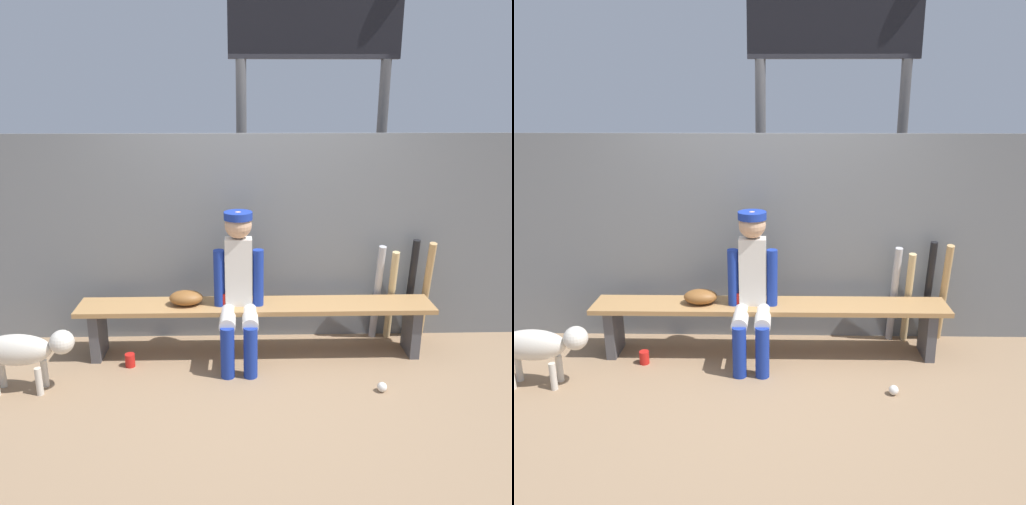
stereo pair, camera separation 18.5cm
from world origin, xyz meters
The scene contains 14 objects.
ground_plane centered at (0.00, 0.00, 0.00)m, with size 30.00×30.00×0.00m, color #937556.
chainlink_fence centered at (0.00, 0.38, 0.92)m, with size 4.85×0.03×1.84m, color slate.
dugout_bench centered at (0.00, 0.00, 0.37)m, with size 2.97×0.36×0.46m.
player_seated centered at (-0.14, -0.11, 0.68)m, with size 0.41×0.55×1.25m.
baseball_glove centered at (-0.58, 0.00, 0.52)m, with size 0.28×0.20×0.12m, color brown.
bat_aluminum_silver centered at (1.09, 0.26, 0.45)m, with size 0.06×0.06×0.90m, color #B7B7BC.
bat_wood_natural centered at (1.21, 0.24, 0.43)m, with size 0.06×0.06×0.86m, color tan.
bat_aluminum_black centered at (1.40, 0.29, 0.47)m, with size 0.06×0.06×0.94m, color black.
bat_wood_tan centered at (1.52, 0.25, 0.47)m, with size 0.06×0.06×0.95m, color tan.
baseball centered at (0.93, -0.63, 0.04)m, with size 0.07×0.07×0.07m, color white.
cup_on_ground centered at (-1.04, -0.19, 0.06)m, with size 0.08×0.08×0.11m, color red.
cup_on_bench centered at (-0.27, -0.02, 0.52)m, with size 0.08×0.08×0.11m, color red.
scoreboard centered at (0.62, 1.10, 2.53)m, with size 1.87×0.27×3.68m.
dog centered at (-1.73, -0.54, 0.34)m, with size 0.84×0.20×0.49m.
Camera 1 is at (-0.11, -4.09, 2.16)m, focal length 36.90 mm.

